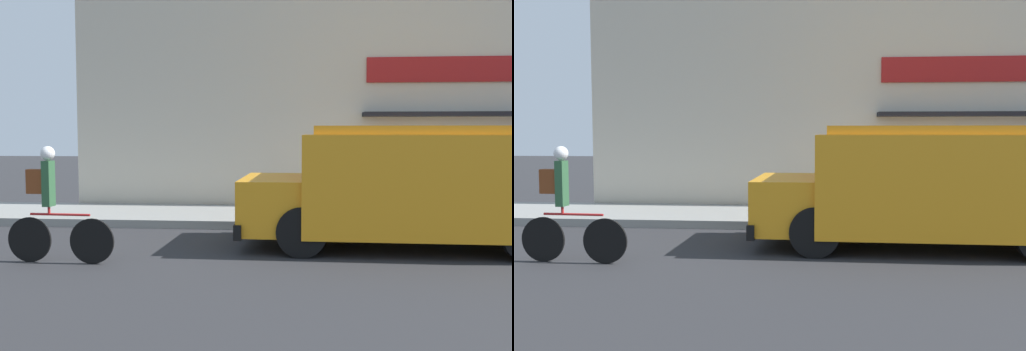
# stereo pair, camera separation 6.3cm
# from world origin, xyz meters

# --- Properties ---
(ground_plane) EXTENTS (70.00, 70.00, 0.00)m
(ground_plane) POSITION_xyz_m (0.00, 0.00, 0.00)
(ground_plane) COLOR #2B2B2D
(sidewalk) EXTENTS (28.00, 2.73, 0.17)m
(sidewalk) POSITION_xyz_m (0.00, 1.36, 0.08)
(sidewalk) COLOR gray
(sidewalk) RESTS_ON ground_plane
(storefront) EXTENTS (16.28, 0.89, 5.98)m
(storefront) POSITION_xyz_m (0.02, 2.87, 2.98)
(storefront) COLOR beige
(storefront) RESTS_ON ground_plane
(school_bus) EXTENTS (5.49, 2.88, 2.04)m
(school_bus) POSITION_xyz_m (-0.54, -1.48, 1.08)
(school_bus) COLOR orange
(school_bus) RESTS_ON ground_plane
(cyclist) EXTENTS (1.65, 0.21, 1.73)m
(cyclist) POSITION_xyz_m (-6.13, -3.22, 0.83)
(cyclist) COLOR black
(cyclist) RESTS_ON ground_plane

